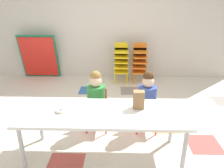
{
  "coord_description": "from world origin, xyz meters",
  "views": [
    {
      "loc": [
        0.16,
        -2.85,
        1.83
      ],
      "look_at": [
        0.09,
        -0.44,
        0.87
      ],
      "focal_mm": 33.85,
      "sensor_mm": 36.0,
      "label": 1
    }
  ],
  "objects_px": {
    "seated_child_near_camera": "(96,96)",
    "paper_plate_near_edge": "(61,112)",
    "craft_table": "(104,115)",
    "kid_chair_yellow_stack": "(121,61)",
    "paper_bag_brown": "(139,100)",
    "kid_chair_orange_stack": "(140,61)",
    "folded_activity_table": "(39,57)",
    "paper_plate_center_table": "(107,111)",
    "donut_powdered_on_plate": "(60,110)",
    "seated_child_middle_seat": "(147,96)"
  },
  "relations": [
    {
      "from": "seated_child_near_camera",
      "to": "paper_plate_near_edge",
      "type": "bearing_deg",
      "value": -120.18
    },
    {
      "from": "craft_table",
      "to": "seated_child_near_camera",
      "type": "height_order",
      "value": "seated_child_near_camera"
    },
    {
      "from": "kid_chair_yellow_stack",
      "to": "paper_bag_brown",
      "type": "bearing_deg",
      "value": -86.01
    },
    {
      "from": "craft_table",
      "to": "kid_chair_orange_stack",
      "type": "height_order",
      "value": "kid_chair_orange_stack"
    },
    {
      "from": "kid_chair_yellow_stack",
      "to": "folded_activity_table",
      "type": "xyz_separation_m",
      "value": [
        -2.0,
        0.21,
        0.02
      ]
    },
    {
      "from": "kid_chair_orange_stack",
      "to": "paper_plate_center_table",
      "type": "bearing_deg",
      "value": -103.5
    },
    {
      "from": "paper_plate_center_table",
      "to": "donut_powdered_on_plate",
      "type": "relative_size",
      "value": 1.5
    },
    {
      "from": "kid_chair_yellow_stack",
      "to": "paper_plate_center_table",
      "type": "height_order",
      "value": "kid_chair_yellow_stack"
    },
    {
      "from": "kid_chair_yellow_stack",
      "to": "kid_chair_orange_stack",
      "type": "distance_m",
      "value": 0.43
    },
    {
      "from": "paper_bag_brown",
      "to": "kid_chair_orange_stack",
      "type": "bearing_deg",
      "value": 84.14
    },
    {
      "from": "seated_child_near_camera",
      "to": "paper_bag_brown",
      "type": "distance_m",
      "value": 0.75
    },
    {
      "from": "kid_chair_yellow_stack",
      "to": "donut_powdered_on_plate",
      "type": "xyz_separation_m",
      "value": [
        -0.74,
        -2.64,
        0.13
      ]
    },
    {
      "from": "folded_activity_table",
      "to": "kid_chair_orange_stack",
      "type": "bearing_deg",
      "value": -4.98
    },
    {
      "from": "paper_plate_center_table",
      "to": "folded_activity_table",
      "type": "bearing_deg",
      "value": 122.69
    },
    {
      "from": "craft_table",
      "to": "seated_child_near_camera",
      "type": "distance_m",
      "value": 0.6
    },
    {
      "from": "craft_table",
      "to": "paper_plate_center_table",
      "type": "relative_size",
      "value": 10.79
    },
    {
      "from": "paper_bag_brown",
      "to": "craft_table",
      "type": "bearing_deg",
      "value": -165.78
    },
    {
      "from": "craft_table",
      "to": "paper_bag_brown",
      "type": "distance_m",
      "value": 0.45
    },
    {
      "from": "kid_chair_orange_stack",
      "to": "kid_chair_yellow_stack",
      "type": "bearing_deg",
      "value": 180.0
    },
    {
      "from": "paper_plate_near_edge",
      "to": "seated_child_middle_seat",
      "type": "bearing_deg",
      "value": 29.33
    },
    {
      "from": "kid_chair_orange_stack",
      "to": "paper_bag_brown",
      "type": "height_order",
      "value": "kid_chair_orange_stack"
    },
    {
      "from": "kid_chair_yellow_stack",
      "to": "craft_table",
      "type": "bearing_deg",
      "value": -95.19
    },
    {
      "from": "seated_child_near_camera",
      "to": "donut_powdered_on_plate",
      "type": "distance_m",
      "value": 0.71
    },
    {
      "from": "craft_table",
      "to": "donut_powdered_on_plate",
      "type": "bearing_deg",
      "value": -176.59
    },
    {
      "from": "craft_table",
      "to": "kid_chair_orange_stack",
      "type": "relative_size",
      "value": 2.11
    },
    {
      "from": "craft_table",
      "to": "kid_chair_yellow_stack",
      "type": "distance_m",
      "value": 2.62
    },
    {
      "from": "folded_activity_table",
      "to": "donut_powdered_on_plate",
      "type": "distance_m",
      "value": 3.12
    },
    {
      "from": "seated_child_near_camera",
      "to": "paper_bag_brown",
      "type": "xyz_separation_m",
      "value": [
        0.56,
        -0.47,
        0.17
      ]
    },
    {
      "from": "seated_child_near_camera",
      "to": "paper_plate_center_table",
      "type": "xyz_separation_m",
      "value": [
        0.19,
        -0.57,
        0.07
      ]
    },
    {
      "from": "kid_chair_orange_stack",
      "to": "folded_activity_table",
      "type": "height_order",
      "value": "folded_activity_table"
    },
    {
      "from": "paper_bag_brown",
      "to": "paper_plate_near_edge",
      "type": "bearing_deg",
      "value": -171.62
    },
    {
      "from": "folded_activity_table",
      "to": "paper_plate_center_table",
      "type": "distance_m",
      "value": 3.35
    },
    {
      "from": "kid_chair_orange_stack",
      "to": "folded_activity_table",
      "type": "xyz_separation_m",
      "value": [
        -2.43,
        0.21,
        0.02
      ]
    },
    {
      "from": "kid_chair_orange_stack",
      "to": "folded_activity_table",
      "type": "distance_m",
      "value": 2.44
    },
    {
      "from": "seated_child_middle_seat",
      "to": "paper_plate_center_table",
      "type": "xyz_separation_m",
      "value": [
        -0.54,
        -0.57,
        0.07
      ]
    },
    {
      "from": "paper_bag_brown",
      "to": "folded_activity_table",
      "type": "bearing_deg",
      "value": 128.66
    },
    {
      "from": "craft_table",
      "to": "folded_activity_table",
      "type": "bearing_deg",
      "value": 121.99
    },
    {
      "from": "kid_chair_yellow_stack",
      "to": "donut_powdered_on_plate",
      "type": "height_order",
      "value": "kid_chair_yellow_stack"
    },
    {
      "from": "kid_chair_orange_stack",
      "to": "folded_activity_table",
      "type": "bearing_deg",
      "value": 175.02
    },
    {
      "from": "kid_chair_yellow_stack",
      "to": "paper_plate_near_edge",
      "type": "xyz_separation_m",
      "value": [
        -0.74,
        -2.64,
        0.1
      ]
    },
    {
      "from": "folded_activity_table",
      "to": "paper_plate_center_table",
      "type": "relative_size",
      "value": 6.04
    },
    {
      "from": "folded_activity_table",
      "to": "kid_chair_yellow_stack",
      "type": "bearing_deg",
      "value": -6.05
    },
    {
      "from": "paper_bag_brown",
      "to": "paper_plate_center_table",
      "type": "xyz_separation_m",
      "value": [
        -0.37,
        -0.1,
        -0.11
      ]
    },
    {
      "from": "paper_bag_brown",
      "to": "paper_plate_near_edge",
      "type": "relative_size",
      "value": 1.22
    },
    {
      "from": "seated_child_middle_seat",
      "to": "paper_plate_near_edge",
      "type": "height_order",
      "value": "seated_child_middle_seat"
    },
    {
      "from": "paper_plate_near_edge",
      "to": "donut_powdered_on_plate",
      "type": "distance_m",
      "value": 0.02
    },
    {
      "from": "seated_child_middle_seat",
      "to": "kid_chair_yellow_stack",
      "type": "relative_size",
      "value": 1.0
    },
    {
      "from": "kid_chair_orange_stack",
      "to": "paper_plate_near_edge",
      "type": "distance_m",
      "value": 2.89
    },
    {
      "from": "kid_chair_yellow_stack",
      "to": "donut_powdered_on_plate",
      "type": "relative_size",
      "value": 7.65
    },
    {
      "from": "seated_child_middle_seat",
      "to": "donut_powdered_on_plate",
      "type": "relative_size",
      "value": 7.63
    }
  ]
}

